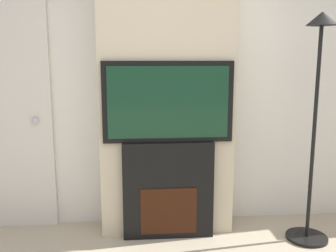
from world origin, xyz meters
The scene contains 5 objects.
wall_back centered at (0.00, 2.03, 1.35)m, with size 6.00×0.06×2.70m.
chimney_breast centered at (0.00, 1.84, 1.35)m, with size 1.10×0.32×2.70m.
fireplace centered at (0.00, 1.68, 0.40)m, with size 0.74×0.15×0.81m.
television centered at (0.00, 1.68, 1.13)m, with size 1.03×0.07×0.64m.
floor_lamp centered at (1.14, 1.52, 1.12)m, with size 0.33×0.33×1.81m.
Camera 1 is at (-0.24, -1.25, 1.47)m, focal length 40.00 mm.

